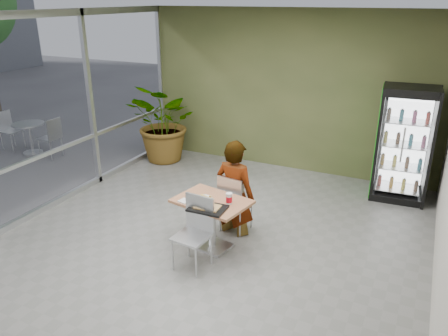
{
  "coord_description": "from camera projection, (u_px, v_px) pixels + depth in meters",
  "views": [
    {
      "loc": [
        2.61,
        -4.87,
        3.39
      ],
      "look_at": [
        -0.01,
        0.58,
        1.0
      ],
      "focal_mm": 35.0,
      "sensor_mm": 36.0,
      "label": 1
    }
  ],
  "objects": [
    {
      "name": "napkin_stack",
      "position": [
        184.0,
        201.0,
        6.01
      ],
      "size": [
        0.16,
        0.16,
        0.02
      ],
      "primitive_type": "cube",
      "rotation": [
        0.0,
        0.0,
        -0.22
      ],
      "color": "silver",
      "rests_on": "dining_table"
    },
    {
      "name": "seated_woman",
      "position": [
        235.0,
        196.0,
        6.56
      ],
      "size": [
        0.7,
        0.5,
        1.77
      ],
      "primitive_type": "imported",
      "rotation": [
        0.0,
        0.0,
        3.02
      ],
      "color": "black",
      "rests_on": "ground"
    },
    {
      "name": "beverage_fridge",
      "position": [
        404.0,
        144.0,
        7.54
      ],
      "size": [
        0.96,
        0.76,
        2.0
      ],
      "rotation": [
        0.0,
        0.0,
        0.07
      ],
      "color": "black",
      "rests_on": "ground"
    },
    {
      "name": "soda_cup",
      "position": [
        229.0,
        199.0,
        5.92
      ],
      "size": [
        0.09,
        0.09,
        0.16
      ],
      "color": "silver",
      "rests_on": "dining_table"
    },
    {
      "name": "chair_far",
      "position": [
        233.0,
        200.0,
        6.54
      ],
      "size": [
        0.46,
        0.46,
        0.93
      ],
      "rotation": [
        0.0,
        0.0,
        3.02
      ],
      "color": "#BBBDC0",
      "rests_on": "ground"
    },
    {
      "name": "room_envelope",
      "position": [
        205.0,
        141.0,
        5.8
      ],
      "size": [
        6.0,
        7.0,
        3.2
      ],
      "primitive_type": null,
      "color": "beige",
      "rests_on": "ground"
    },
    {
      "name": "storefront_frame",
      "position": [
        40.0,
        116.0,
        7.0
      ],
      "size": [
        0.1,
        7.0,
        3.2
      ],
      "primitive_type": null,
      "color": "#BBBDC0",
      "rests_on": "ground"
    },
    {
      "name": "chair_near",
      "position": [
        196.0,
        226.0,
        5.74
      ],
      "size": [
        0.46,
        0.47,
        0.97
      ],
      "rotation": [
        0.0,
        0.0,
        -0.08
      ],
      "color": "#BBBDC0",
      "rests_on": "ground"
    },
    {
      "name": "pizza_plate",
      "position": [
        204.0,
        198.0,
        6.09
      ],
      "size": [
        0.33,
        0.32,
        0.03
      ],
      "color": "silver",
      "rests_on": "dining_table"
    },
    {
      "name": "ground",
      "position": [
        207.0,
        245.0,
        6.38
      ],
      "size": [
        7.0,
        7.0,
        0.0
      ],
      "primitive_type": "plane",
      "color": "slate",
      "rests_on": "ground"
    },
    {
      "name": "potted_plant",
      "position": [
        166.0,
        123.0,
        9.34
      ],
      "size": [
        1.9,
        1.77,
        1.71
      ],
      "primitive_type": "imported",
      "rotation": [
        0.0,
        0.0,
        -0.34
      ],
      "color": "#2F6327",
      "rests_on": "ground"
    },
    {
      "name": "cafeteria_tray",
      "position": [
        208.0,
        208.0,
        5.79
      ],
      "size": [
        0.5,
        0.37,
        0.03
      ],
      "primitive_type": "cube",
      "rotation": [
        0.0,
        0.0,
        0.04
      ],
      "color": "black",
      "rests_on": "dining_table"
    },
    {
      "name": "dining_table",
      "position": [
        212.0,
        214.0,
        6.13
      ],
      "size": [
        1.12,
        0.88,
        0.75
      ],
      "rotation": [
        0.0,
        0.0,
        -0.19
      ],
      "color": "#AA7449",
      "rests_on": "ground"
    }
  ]
}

